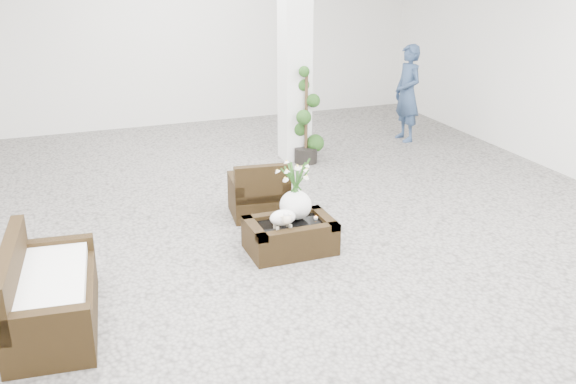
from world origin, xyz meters
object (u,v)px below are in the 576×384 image
object	(u,v)px
loveseat	(51,286)
topiary	(306,116)
coffee_table	(290,237)
armchair	(258,187)

from	to	relation	value
loveseat	topiary	size ratio (longest dim) A/B	1.01
topiary	coffee_table	bearing A→B (deg)	-115.26
armchair	loveseat	world-z (taller)	loveseat
coffee_table	armchair	distance (m)	1.10
armchair	topiary	xyz separation A→B (m)	(1.29, 1.68, 0.36)
coffee_table	topiary	xyz separation A→B (m)	(1.30, 2.76, 0.55)
armchair	topiary	world-z (taller)	topiary
coffee_table	topiary	distance (m)	3.10
coffee_table	loveseat	xyz separation A→B (m)	(-2.40, -0.67, 0.23)
loveseat	coffee_table	bearing A→B (deg)	-68.74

